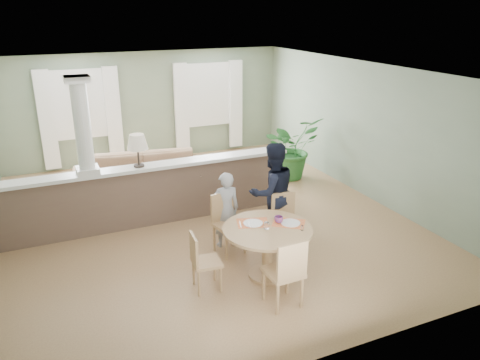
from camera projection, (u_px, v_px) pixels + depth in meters
name	position (u px, v px, depth m)	size (l,w,h in m)	color
ground	(202.00, 219.00, 8.68)	(8.00, 8.00, 0.00)	tan
room_shell	(187.00, 116.00, 8.57)	(7.02, 8.02, 2.71)	gray
pony_wall	(144.00, 188.00, 8.23)	(5.32, 0.38, 2.70)	brown
sofa	(144.00, 176.00, 9.66)	(2.83, 1.11, 0.83)	#9A7554
houseplant	(291.00, 148.00, 10.57)	(1.27, 1.10, 1.41)	#29672B
dining_table	(268.00, 238.00, 6.64)	(1.28, 1.28, 0.87)	tan
chair_far_boy	(227.00, 220.00, 7.40)	(0.51, 0.51, 0.96)	tan
chair_far_man	(285.00, 219.00, 7.48)	(0.47, 0.47, 0.92)	tan
chair_near	(287.00, 271.00, 5.95)	(0.46, 0.46, 0.99)	tan
chair_side	(202.00, 259.00, 6.37)	(0.41, 0.41, 0.84)	tan
child_person	(226.00, 210.00, 7.51)	(0.46, 0.30, 1.27)	#96969B
man_person	(272.00, 192.00, 7.66)	(0.82, 0.64, 1.68)	black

